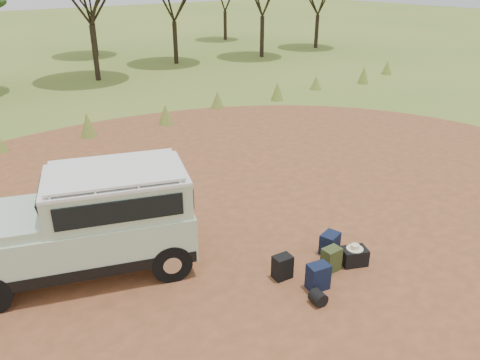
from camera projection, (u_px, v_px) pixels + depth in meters
ground at (231, 235)px, 10.91m from camera, size 140.00×140.00×0.00m
dirt_clearing at (231, 235)px, 10.91m from camera, size 23.00×23.00×0.01m
grass_fringe at (92, 126)px, 17.07m from camera, size 36.60×1.60×0.90m
safari_vehicle at (88, 226)px, 9.21m from camera, size 4.78×3.19×2.19m
walking_staff at (130, 246)px, 9.29m from camera, size 0.44×0.23×1.29m
backpack_black at (282, 267)px, 9.32m from camera, size 0.40×0.31×0.50m
backpack_navy at (318, 277)px, 9.00m from camera, size 0.46×0.37×0.54m
backpack_olive at (331, 259)px, 9.55m from camera, size 0.38×0.28×0.51m
duffel_navy at (330, 243)px, 10.15m from camera, size 0.48×0.41×0.47m
hard_case at (354, 256)px, 9.78m from camera, size 0.63×0.55×0.37m
stuff_sack at (318, 298)px, 8.62m from camera, size 0.31×0.31×0.27m
safari_hat at (355, 247)px, 9.69m from camera, size 0.35×0.35×0.10m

